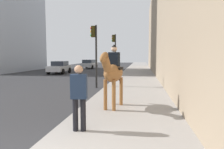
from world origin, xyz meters
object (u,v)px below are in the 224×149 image
object	(u,v)px
mounted_horse_near	(113,72)
car_near_lane	(59,67)
car_far_lane	(89,64)
traffic_light_far_curb	(115,49)
pedestrian_greeting	(79,94)
traffic_light_near_curb	(95,46)

from	to	relation	value
mounted_horse_near	car_near_lane	world-z (taller)	mounted_horse_near
car_far_lane	traffic_light_far_curb	size ratio (longest dim) A/B	0.99
car_far_lane	pedestrian_greeting	bearing A→B (deg)	-163.40
mounted_horse_near	car_far_lane	world-z (taller)	mounted_horse_near
traffic_light_far_curb	car_near_lane	bearing A→B (deg)	68.53
mounted_horse_near	traffic_light_near_curb	xyz separation A→B (m)	(5.39, 1.91, 1.21)
pedestrian_greeting	car_near_lane	distance (m)	19.51
mounted_horse_near	pedestrian_greeting	distance (m)	2.55
car_near_lane	car_far_lane	size ratio (longest dim) A/B	0.94
mounted_horse_near	traffic_light_far_curb	xyz separation A→B (m)	(12.69, 1.61, 1.32)
mounted_horse_near	car_far_lane	distance (m)	26.33
car_near_lane	traffic_light_far_curb	bearing A→B (deg)	66.64
traffic_light_near_curb	mounted_horse_near	bearing A→B (deg)	-160.49
car_far_lane	car_near_lane	bearing A→B (deg)	176.89
pedestrian_greeting	traffic_light_near_curb	world-z (taller)	traffic_light_near_curb
pedestrian_greeting	car_far_lane	world-z (taller)	pedestrian_greeting
mounted_horse_near	car_far_lane	size ratio (longest dim) A/B	0.57
car_near_lane	traffic_light_near_curb	bearing A→B (deg)	31.22
pedestrian_greeting	traffic_light_far_curb	xyz separation A→B (m)	(15.17, 1.08, 1.67)
mounted_horse_near	car_far_lane	xyz separation A→B (m)	(25.25, 7.42, -0.69)
mounted_horse_near	car_near_lane	distance (m)	17.54
traffic_light_near_curb	car_near_lane	bearing A→B (deg)	33.11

